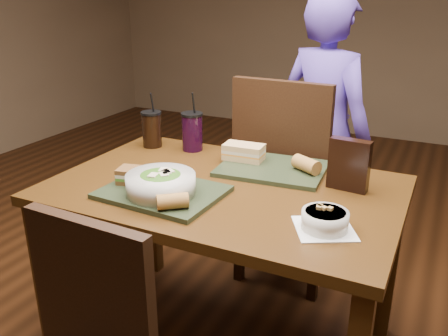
{
  "coord_description": "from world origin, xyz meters",
  "views": [
    {
      "loc": [
        0.73,
        -1.49,
        1.44
      ],
      "look_at": [
        0.0,
        0.0,
        0.82
      ],
      "focal_mm": 38.0,
      "sensor_mm": 36.0,
      "label": 1
    }
  ],
  "objects_px": {
    "chair_far": "(286,174)",
    "diner": "(324,134)",
    "baguette_far": "(306,165)",
    "salad_bowl": "(161,183)",
    "chip_bag": "(349,165)",
    "cup_cola": "(152,129)",
    "cup_berry": "(192,131)",
    "tray_far": "(272,168)",
    "soup_bowl": "(325,220)",
    "baguette_near": "(173,201)",
    "sandwich_near": "(135,176)",
    "tray_near": "(163,192)",
    "sandwich_far": "(244,152)",
    "dining_table": "(224,207)"
  },
  "relations": [
    {
      "from": "chair_far",
      "to": "diner",
      "type": "xyz_separation_m",
      "value": [
        0.1,
        0.31,
        0.14
      ]
    },
    {
      "from": "diner",
      "to": "baguette_far",
      "type": "relative_size",
      "value": 12.62
    },
    {
      "from": "salad_bowl",
      "to": "chip_bag",
      "type": "height_order",
      "value": "chip_bag"
    },
    {
      "from": "cup_cola",
      "to": "cup_berry",
      "type": "height_order",
      "value": "cup_berry"
    },
    {
      "from": "chair_far",
      "to": "cup_cola",
      "type": "xyz_separation_m",
      "value": [
        -0.57,
        -0.31,
        0.24
      ]
    },
    {
      "from": "chair_far",
      "to": "salad_bowl",
      "type": "xyz_separation_m",
      "value": [
        -0.2,
        -0.79,
        0.21
      ]
    },
    {
      "from": "salad_bowl",
      "to": "baguette_far",
      "type": "relative_size",
      "value": 2.12
    },
    {
      "from": "tray_far",
      "to": "chair_far",
      "type": "bearing_deg",
      "value": 99.04
    },
    {
      "from": "soup_bowl",
      "to": "baguette_near",
      "type": "relative_size",
      "value": 2.31
    },
    {
      "from": "diner",
      "to": "salad_bowl",
      "type": "height_order",
      "value": "diner"
    },
    {
      "from": "salad_bowl",
      "to": "soup_bowl",
      "type": "relative_size",
      "value": 1.03
    },
    {
      "from": "chair_far",
      "to": "sandwich_near",
      "type": "xyz_separation_m",
      "value": [
        -0.34,
        -0.75,
        0.2
      ]
    },
    {
      "from": "salad_bowl",
      "to": "chip_bag",
      "type": "distance_m",
      "value": 0.68
    },
    {
      "from": "tray_near",
      "to": "cup_cola",
      "type": "xyz_separation_m",
      "value": [
        -0.35,
        0.46,
        0.08
      ]
    },
    {
      "from": "baguette_near",
      "to": "chip_bag",
      "type": "relative_size",
      "value": 0.53
    },
    {
      "from": "diner",
      "to": "tray_far",
      "type": "distance_m",
      "value": 0.67
    },
    {
      "from": "diner",
      "to": "sandwich_near",
      "type": "relative_size",
      "value": 10.72
    },
    {
      "from": "sandwich_far",
      "to": "cup_cola",
      "type": "xyz_separation_m",
      "value": [
        -0.48,
        0.03,
        0.03
      ]
    },
    {
      "from": "soup_bowl",
      "to": "chip_bag",
      "type": "xyz_separation_m",
      "value": [
        -0.01,
        0.35,
        0.06
      ]
    },
    {
      "from": "diner",
      "to": "cup_cola",
      "type": "xyz_separation_m",
      "value": [
        -0.66,
        -0.61,
        0.1
      ]
    },
    {
      "from": "sandwich_far",
      "to": "chip_bag",
      "type": "relative_size",
      "value": 0.89
    },
    {
      "from": "soup_bowl",
      "to": "sandwich_near",
      "type": "bearing_deg",
      "value": 178.56
    },
    {
      "from": "baguette_near",
      "to": "cup_cola",
      "type": "relative_size",
      "value": 0.4
    },
    {
      "from": "baguette_far",
      "to": "sandwich_far",
      "type": "bearing_deg",
      "value": 175.51
    },
    {
      "from": "salad_bowl",
      "to": "soup_bowl",
      "type": "xyz_separation_m",
      "value": [
        0.58,
        0.02,
        -0.03
      ]
    },
    {
      "from": "tray_far",
      "to": "soup_bowl",
      "type": "relative_size",
      "value": 1.77
    },
    {
      "from": "sandwich_near",
      "to": "baguette_near",
      "type": "height_order",
      "value": "sandwich_near"
    },
    {
      "from": "tray_far",
      "to": "cup_cola",
      "type": "xyz_separation_m",
      "value": [
        -0.62,
        0.05,
        0.08
      ]
    },
    {
      "from": "diner",
      "to": "chip_bag",
      "type": "relative_size",
      "value": 7.59
    },
    {
      "from": "baguette_far",
      "to": "cup_cola",
      "type": "distance_m",
      "value": 0.77
    },
    {
      "from": "tray_far",
      "to": "cup_cola",
      "type": "relative_size",
      "value": 1.63
    },
    {
      "from": "dining_table",
      "to": "tray_far",
      "type": "relative_size",
      "value": 3.1
    },
    {
      "from": "cup_cola",
      "to": "diner",
      "type": "bearing_deg",
      "value": 42.85
    },
    {
      "from": "dining_table",
      "to": "sandwich_near",
      "type": "height_order",
      "value": "sandwich_near"
    },
    {
      "from": "diner",
      "to": "baguette_far",
      "type": "xyz_separation_m",
      "value": [
        0.1,
        -0.66,
        0.06
      ]
    },
    {
      "from": "dining_table",
      "to": "baguette_far",
      "type": "distance_m",
      "value": 0.37
    },
    {
      "from": "tray_far",
      "to": "salad_bowl",
      "type": "relative_size",
      "value": 1.71
    },
    {
      "from": "baguette_far",
      "to": "cup_cola",
      "type": "height_order",
      "value": "cup_cola"
    },
    {
      "from": "chair_far",
      "to": "baguette_near",
      "type": "distance_m",
      "value": 0.91
    },
    {
      "from": "diner",
      "to": "cup_cola",
      "type": "relative_size",
      "value": 5.68
    },
    {
      "from": "dining_table",
      "to": "sandwich_near",
      "type": "distance_m",
      "value": 0.36
    },
    {
      "from": "sandwich_near",
      "to": "diner",
      "type": "bearing_deg",
      "value": 67.43
    },
    {
      "from": "diner",
      "to": "baguette_far",
      "type": "height_order",
      "value": "diner"
    },
    {
      "from": "tray_far",
      "to": "sandwich_near",
      "type": "height_order",
      "value": "sandwich_near"
    },
    {
      "from": "soup_bowl",
      "to": "diner",
      "type": "bearing_deg",
      "value": 104.78
    },
    {
      "from": "baguette_far",
      "to": "chip_bag",
      "type": "height_order",
      "value": "chip_bag"
    },
    {
      "from": "tray_far",
      "to": "chip_bag",
      "type": "bearing_deg",
      "value": -11.05
    },
    {
      "from": "sandwich_near",
      "to": "chip_bag",
      "type": "xyz_separation_m",
      "value": [
        0.72,
        0.33,
        0.05
      ]
    },
    {
      "from": "dining_table",
      "to": "cup_berry",
      "type": "bearing_deg",
      "value": 134.84
    },
    {
      "from": "dining_table",
      "to": "chair_far",
      "type": "xyz_separation_m",
      "value": [
        0.05,
        0.59,
        -0.06
      ]
    }
  ]
}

